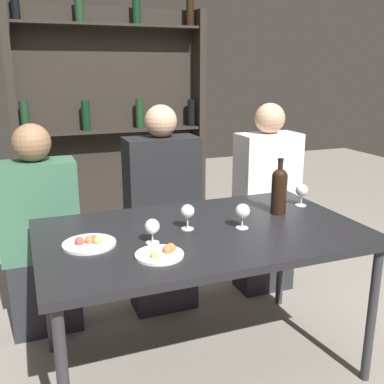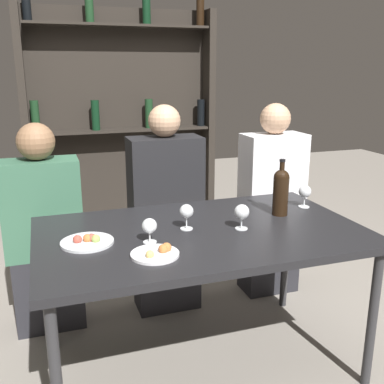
% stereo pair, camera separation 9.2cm
% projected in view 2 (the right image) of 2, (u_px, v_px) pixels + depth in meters
% --- Properties ---
extents(ground_plane, '(10.00, 10.00, 0.00)m').
position_uv_depth(ground_plane, '(200.00, 364.00, 2.31)').
color(ground_plane, gray).
extents(dining_table, '(1.52, 0.91, 0.73)m').
position_uv_depth(dining_table, '(201.00, 241.00, 2.12)').
color(dining_table, black).
rests_on(dining_table, ground_plane).
extents(wine_rack_wall, '(1.64, 0.21, 2.06)m').
position_uv_depth(wine_rack_wall, '(122.00, 119.00, 3.90)').
color(wine_rack_wall, '#28231E').
rests_on(wine_rack_wall, ground_plane).
extents(wine_bottle, '(0.08, 0.08, 0.29)m').
position_uv_depth(wine_bottle, '(281.00, 190.00, 2.30)').
color(wine_bottle, black).
rests_on(wine_bottle, dining_table).
extents(wine_glass_0, '(0.07, 0.07, 0.12)m').
position_uv_depth(wine_glass_0, '(186.00, 212.00, 2.10)').
color(wine_glass_0, silver).
rests_on(wine_glass_0, dining_table).
extents(wine_glass_1, '(0.07, 0.07, 0.12)m').
position_uv_depth(wine_glass_1, '(242.00, 213.00, 2.10)').
color(wine_glass_1, silver).
rests_on(wine_glass_1, dining_table).
extents(wine_glass_2, '(0.07, 0.07, 0.11)m').
position_uv_depth(wine_glass_2, '(149.00, 227.00, 1.94)').
color(wine_glass_2, silver).
rests_on(wine_glass_2, dining_table).
extents(wine_glass_3, '(0.07, 0.07, 0.12)m').
position_uv_depth(wine_glass_3, '(305.00, 192.00, 2.44)').
color(wine_glass_3, silver).
rests_on(wine_glass_3, dining_table).
extents(food_plate_0, '(0.23, 0.23, 0.04)m').
position_uv_depth(food_plate_0, '(87.00, 241.00, 1.95)').
color(food_plate_0, silver).
rests_on(food_plate_0, dining_table).
extents(food_plate_1, '(0.20, 0.20, 0.05)m').
position_uv_depth(food_plate_1, '(157.00, 253.00, 1.82)').
color(food_plate_1, white).
rests_on(food_plate_1, dining_table).
extents(seated_person_left, '(0.42, 0.22, 1.19)m').
position_uv_depth(seated_person_left, '(45.00, 236.00, 2.52)').
color(seated_person_left, '#26262B').
rests_on(seated_person_left, ground_plane).
extents(seated_person_center, '(0.43, 0.22, 1.27)m').
position_uv_depth(seated_person_center, '(166.00, 217.00, 2.72)').
color(seated_person_center, '#26262B').
rests_on(seated_person_center, ground_plane).
extents(seated_person_right, '(0.39, 0.22, 1.26)m').
position_uv_depth(seated_person_right, '(271.00, 206.00, 2.94)').
color(seated_person_right, '#26262B').
rests_on(seated_person_right, ground_plane).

